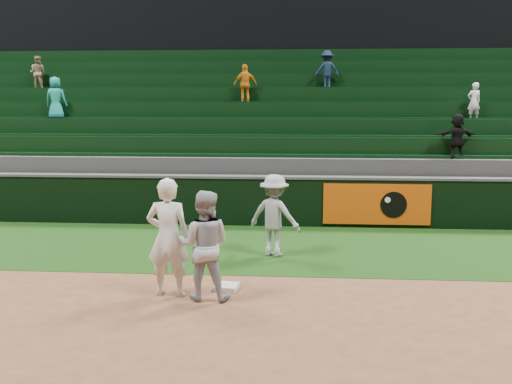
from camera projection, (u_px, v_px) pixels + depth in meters
ground at (231, 293)px, 9.28m from camera, size 70.00×70.00×0.00m
foul_grass at (247, 246)px, 12.23m from camera, size 36.00×4.20×0.01m
upper_deck at (276, 36)px, 25.52m from camera, size 40.00×12.00×12.00m
first_base at (227, 287)px, 9.44m from camera, size 0.40×0.40×0.08m
first_baseman at (168, 237)px, 9.01m from camera, size 0.71×0.49×1.91m
baserunner at (204, 245)px, 8.87m from camera, size 0.87×0.69×1.73m
base_coach at (274, 215)px, 11.37m from camera, size 1.21×0.96×1.64m
field_wall at (256, 200)px, 14.30m from camera, size 36.00×0.45×1.25m
stadium_seating at (264, 146)px, 17.85m from camera, size 36.00×5.95×4.85m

